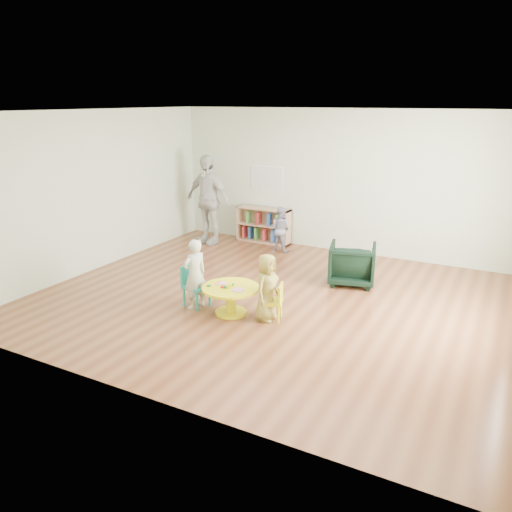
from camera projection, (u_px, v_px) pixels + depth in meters
The scene contains 11 objects.
room at pixel (274, 177), 7.14m from camera, with size 7.10×7.00×2.80m.
activity_table at pixel (231, 295), 7.13m from camera, with size 0.82×0.82×0.46m.
kid_chair_left at pixel (194, 284), 7.41m from camera, with size 0.39×0.39×0.62m.
kid_chair_right at pixel (275, 301), 6.94m from camera, with size 0.35×0.35×0.53m.
bookshelf at pixel (264, 225), 10.73m from camera, with size 1.20×0.30×0.75m.
alphabet_poster at pixel (267, 179), 10.54m from camera, with size 0.74×0.01×0.54m.
armchair at pixel (352, 264), 8.29m from camera, with size 0.73×0.76×0.69m, color black.
child_left at pixel (195, 274), 7.26m from camera, with size 0.38×0.25×1.05m, color silver.
child_right at pixel (267, 287), 6.88m from camera, with size 0.47×0.30×0.96m, color #FFF21C.
toddler at pixel (280, 229), 10.05m from camera, with size 0.44×0.35×0.91m, color #1B1D45.
adult_caretaker at pixel (208, 199), 10.49m from camera, with size 1.10×0.46×1.88m, color silver.
Camera 1 is at (3.13, -6.44, 2.96)m, focal length 35.00 mm.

